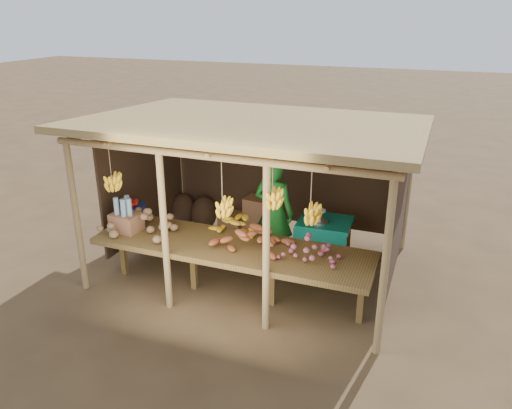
% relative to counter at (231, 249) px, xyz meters
% --- Properties ---
extents(ground, '(60.00, 60.00, 0.00)m').
position_rel_counter_xyz_m(ground, '(-0.00, 0.95, -0.74)').
color(ground, brown).
rests_on(ground, ground).
extents(stall_structure, '(4.70, 3.50, 2.43)m').
position_rel_counter_xyz_m(stall_structure, '(-0.02, 0.86, 1.17)').
color(stall_structure, tan).
rests_on(stall_structure, ground).
extents(counter, '(3.90, 1.05, 0.80)m').
position_rel_counter_xyz_m(counter, '(0.00, 0.00, 0.00)').
color(counter, brown).
rests_on(counter, ground).
extents(potato_heap, '(1.28, 1.02, 0.37)m').
position_rel_counter_xyz_m(potato_heap, '(-1.43, -0.09, 0.25)').
color(potato_heap, '#906C4A').
rests_on(potato_heap, counter).
extents(sweet_potato_heap, '(1.19, 0.95, 0.36)m').
position_rel_counter_xyz_m(sweet_potato_heap, '(0.20, 0.08, 0.24)').
color(sweet_potato_heap, '#A9532B').
rests_on(sweet_potato_heap, counter).
extents(onion_heap, '(0.84, 0.61, 0.35)m').
position_rel_counter_xyz_m(onion_heap, '(1.10, -0.02, 0.24)').
color(onion_heap, '#A8525D').
rests_on(onion_heap, counter).
extents(banana_pile, '(0.64, 0.45, 0.35)m').
position_rel_counter_xyz_m(banana_pile, '(-0.12, 0.46, 0.23)').
color(banana_pile, yellow).
rests_on(banana_pile, counter).
extents(tomato_basin, '(0.44, 0.44, 0.23)m').
position_rel_counter_xyz_m(tomato_basin, '(-1.90, 0.45, 0.16)').
color(tomato_basin, navy).
rests_on(tomato_basin, counter).
extents(bottle_box, '(0.44, 0.36, 0.52)m').
position_rel_counter_xyz_m(bottle_box, '(-1.62, -0.08, 0.26)').
color(bottle_box, '#996544').
rests_on(bottle_box, counter).
extents(vendor, '(0.68, 0.49, 1.76)m').
position_rel_counter_xyz_m(vendor, '(0.23, 1.11, 0.14)').
color(vendor, '#1A7625').
rests_on(vendor, ground).
extents(tarp_crate, '(0.84, 0.73, 0.98)m').
position_rel_counter_xyz_m(tarp_crate, '(0.98, 1.40, -0.34)').
color(tarp_crate, brown).
rests_on(tarp_crate, ground).
extents(carton_stack, '(0.97, 0.40, 0.72)m').
position_rel_counter_xyz_m(carton_stack, '(-0.52, 2.00, -0.42)').
color(carton_stack, '#996544').
rests_on(carton_stack, ground).
extents(burlap_sacks, '(0.93, 0.49, 0.66)m').
position_rel_counter_xyz_m(burlap_sacks, '(-1.73, 2.15, -0.45)').
color(burlap_sacks, '#412C1E').
rests_on(burlap_sacks, ground).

